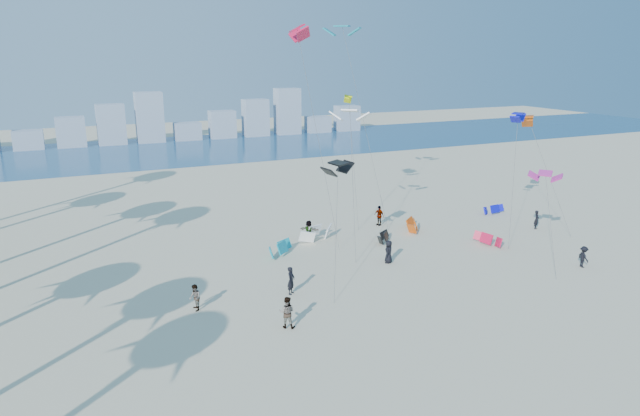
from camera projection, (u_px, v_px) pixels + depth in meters
name	position (u px, v px, depth m)	size (l,w,h in m)	color
ground	(411.00, 409.00, 24.04)	(220.00, 220.00, 0.00)	beige
ocean	(152.00, 151.00, 87.36)	(220.00, 220.00, 0.00)	navy
kitesurfer_near	(291.00, 280.00, 35.32)	(0.65, 0.43, 1.78)	black
kitesurfer_mid	(287.00, 312.00, 30.96)	(0.87, 0.68, 1.79)	gray
kitesurfers_far	(386.00, 242.00, 42.71)	(30.76, 15.83, 1.75)	black
grounded_kites	(382.00, 233.00, 46.13)	(24.95, 9.56, 1.08)	#0D90A6
flying_kites	(391.00, 91.00, 43.97)	(23.67, 21.68, 17.30)	black
distant_skyline	(134.00, 125.00, 94.88)	(85.00, 3.00, 8.40)	#9EADBF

